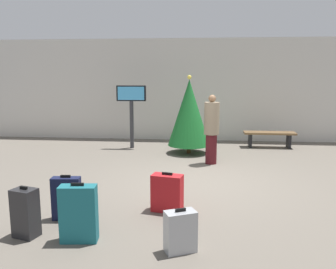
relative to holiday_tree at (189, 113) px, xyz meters
The scene contains 11 objects.
ground_plane 2.97m from the holiday_tree, 84.62° to the right, with size 16.00×16.00×0.00m, color #665E54.
back_wall 2.24m from the holiday_tree, 83.22° to the left, with size 16.00×0.20×3.41m, color beige.
holiday_tree is the anchor object (origin of this frame).
flight_info_kiosk 1.86m from the holiday_tree, 162.01° to the left, with size 0.89×0.12×1.90m.
waiting_bench 2.77m from the holiday_tree, 23.18° to the left, with size 1.55×0.44×0.48m.
traveller_0 1.31m from the holiday_tree, 61.84° to the right, with size 0.49×0.49×1.74m.
suitcase_0 5.91m from the holiday_tree, 110.36° to the right, with size 0.38×0.32×0.73m.
suitcase_1 5.21m from the holiday_tree, 109.30° to the right, with size 0.45×0.21×0.71m.
suitcase_2 5.74m from the holiday_tree, 102.76° to the right, with size 0.51×0.27×0.82m.
suitcase_3 5.77m from the holiday_tree, 88.79° to the right, with size 0.45×0.36×0.57m.
suitcase_4 4.46m from the holiday_tree, 92.35° to the right, with size 0.54×0.35×0.66m.
Camera 1 is at (0.12, -7.16, 2.23)m, focal length 37.72 mm.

